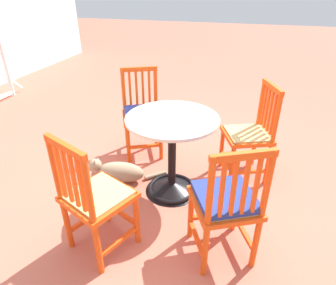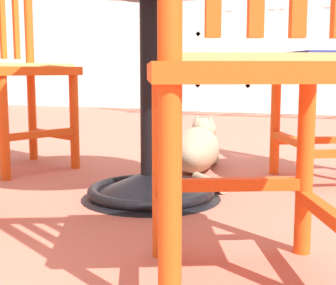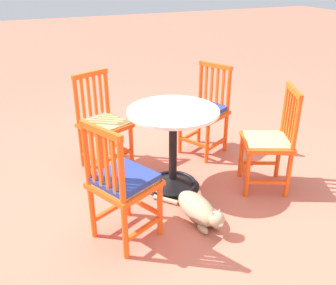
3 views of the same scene
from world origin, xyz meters
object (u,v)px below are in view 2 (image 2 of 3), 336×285
Objects in this scene: cafe_table at (151,116)px; tabby_cat at (197,148)px; orange_chair_tucked_in at (14,71)px; orange_chair_facing_out at (255,71)px.

cafe_table is 1.08× the size of tabby_cat.
tabby_cat is at bearing 15.99° from orange_chair_tucked_in.
tabby_cat is (0.77, 0.22, -0.34)m from orange_chair_tucked_in.
orange_chair_facing_out reaches higher than tabby_cat.
orange_chair_tucked_in is 1.29× the size of tabby_cat.
orange_chair_tucked_in is 0.87m from tabby_cat.
orange_chair_facing_out is 1.00× the size of orange_chair_tucked_in.
orange_chair_tucked_in is (-0.76, 0.32, 0.15)m from cafe_table.
orange_chair_facing_out is 1.53m from orange_chair_tucked_in.
orange_chair_facing_out is at bearing -69.49° from tabby_cat.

